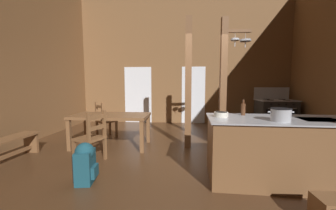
{
  "coord_description": "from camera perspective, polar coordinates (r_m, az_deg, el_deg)",
  "views": [
    {
      "loc": [
        0.09,
        -3.66,
        1.44
      ],
      "look_at": [
        -0.27,
        0.54,
        1.0
      ],
      "focal_mm": 21.95,
      "sensor_mm": 36.0,
      "label": 1
    }
  ],
  "objects": [
    {
      "name": "step_stool",
      "position": [
        2.86,
        39.09,
        -21.64
      ],
      "size": [
        0.37,
        0.29,
        0.3
      ],
      "color": "brown",
      "rests_on": "ground_plane"
    },
    {
      "name": "ground_plane",
      "position": [
        3.95,
        3.39,
        -16.23
      ],
      "size": [
        8.23,
        8.52,
        0.1
      ],
      "primitive_type": "cube",
      "color": "#4C301C"
    },
    {
      "name": "kitchen_island",
      "position": [
        3.5,
        29.19,
        -10.94
      ],
      "size": [
        2.19,
        1.03,
        0.94
      ],
      "color": "brown",
      "rests_on": "ground_plane"
    },
    {
      "name": "glazed_panel_back_right",
      "position": [
        7.53,
        7.04,
        2.73
      ],
      "size": [
        0.84,
        0.01,
        2.05
      ],
      "primitive_type": "cube",
      "color": "white",
      "rests_on": "ground_plane"
    },
    {
      "name": "wall_back",
      "position": [
        7.63,
        4.29,
        12.11
      ],
      "size": [
        8.23,
        0.14,
        4.53
      ],
      "primitive_type": "cube",
      "color": "brown",
      "rests_on": "ground_plane"
    },
    {
      "name": "ladderback_chair_by_post",
      "position": [
        5.8,
        -17.19,
        -4.14
      ],
      "size": [
        0.62,
        0.62,
        0.95
      ],
      "color": "brown",
      "rests_on": "ground_plane"
    },
    {
      "name": "mixing_bowl_on_counter",
      "position": [
        3.22,
        14.54,
        -2.56
      ],
      "size": [
        0.21,
        0.21,
        0.08
      ],
      "color": "silver",
      "rests_on": "kitchen_island"
    },
    {
      "name": "bench_along_left_wall",
      "position": [
        4.78,
        -39.01,
        -9.14
      ],
      "size": [
        0.44,
        1.43,
        0.44
      ],
      "color": "brown",
      "rests_on": "ground_plane"
    },
    {
      "name": "ladderback_chair_near_window",
      "position": [
        4.07,
        -20.46,
        -8.49
      ],
      "size": [
        0.57,
        0.57,
        0.95
      ],
      "color": "brown",
      "rests_on": "ground_plane"
    },
    {
      "name": "support_post_center",
      "position": [
        4.57,
        5.64,
        5.89
      ],
      "size": [
        0.14,
        0.14,
        2.88
      ],
      "color": "brown",
      "rests_on": "ground_plane"
    },
    {
      "name": "dining_table",
      "position": [
        4.87,
        -15.54,
        -3.61
      ],
      "size": [
        1.71,
        0.92,
        0.74
      ],
      "color": "brown",
      "rests_on": "ground_plane"
    },
    {
      "name": "backpack",
      "position": [
        3.31,
        -22.0,
        -14.39
      ],
      "size": [
        0.33,
        0.35,
        0.6
      ],
      "color": "#194756",
      "rests_on": "ground_plane"
    },
    {
      "name": "support_post_with_pot_rack",
      "position": [
        4.79,
        15.48,
        7.04
      ],
      "size": [
        0.65,
        0.25,
        2.88
      ],
      "color": "brown",
      "rests_on": "ground_plane"
    },
    {
      "name": "stockpot_on_counter",
      "position": [
        3.13,
        28.83,
        -2.4
      ],
      "size": [
        0.33,
        0.26,
        0.18
      ],
      "color": "#A8AAB2",
      "rests_on": "kitchen_island"
    },
    {
      "name": "stove_range",
      "position": [
        7.44,
        27.65,
        -2.15
      ],
      "size": [
        1.17,
        0.86,
        1.32
      ],
      "color": "#292929",
      "rests_on": "ground_plane"
    },
    {
      "name": "glazed_door_back_left",
      "position": [
        7.73,
        -8.31,
        2.79
      ],
      "size": [
        1.0,
        0.01,
        2.05
      ],
      "primitive_type": "cube",
      "color": "white",
      "rests_on": "ground_plane"
    },
    {
      "name": "bottle_tall_on_counter",
      "position": [
        3.49,
        20.16,
        -1.04
      ],
      "size": [
        0.07,
        0.07,
        0.25
      ],
      "color": "#56331E",
      "rests_on": "kitchen_island"
    }
  ]
}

